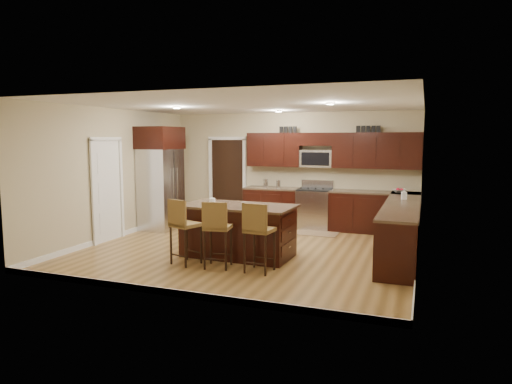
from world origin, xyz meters
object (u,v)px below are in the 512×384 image
at_px(stool_right, 258,229).
at_px(stool_left, 183,224).
at_px(island, 238,232).
at_px(stool_mid, 217,227).
at_px(refrigerator, 161,177).
at_px(range, 314,208).

bearing_deg(stool_right, stool_left, -175.66).
relative_size(island, stool_mid, 1.84).
height_order(stool_left, stool_mid, stool_left).
bearing_deg(stool_left, island, 71.25).
bearing_deg(stool_mid, island, 79.18).
relative_size(island, stool_left, 1.83).
bearing_deg(stool_right, refrigerator, 147.41).
distance_m(range, stool_mid, 3.86).
bearing_deg(refrigerator, stool_mid, -43.85).
xyz_separation_m(stool_left, stool_right, (1.32, -0.00, 0.00)).
distance_m(island, stool_mid, 0.88).
relative_size(range, stool_mid, 1.01).
bearing_deg(range, island, -103.29).
distance_m(island, stool_right, 1.12).
bearing_deg(range, stool_mid, -100.67).
height_order(stool_left, stool_right, stool_right).
bearing_deg(island, range, 78.63).
distance_m(range, stool_left, 4.02).
distance_m(range, stool_right, 3.80).
height_order(range, island, range).
distance_m(island, refrigerator, 3.17).
height_order(range, refrigerator, refrigerator).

